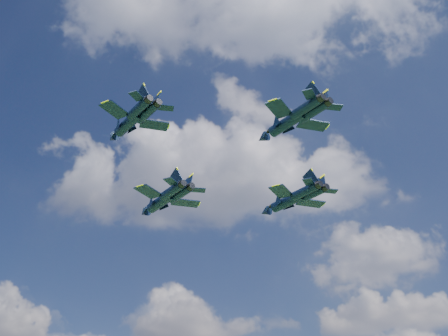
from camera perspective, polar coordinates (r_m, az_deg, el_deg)
jet_lead at (r=108.49m, az=-6.56°, el=-3.48°), size 15.64×15.86×4.28m
jet_left at (r=86.46m, az=-9.80°, el=4.42°), size 12.89×12.99×3.52m
jet_right at (r=101.90m, az=6.28°, el=-3.45°), size 14.83×14.19×3.95m
jet_slot at (r=83.99m, az=6.20°, el=4.49°), size 13.46×13.27×3.64m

